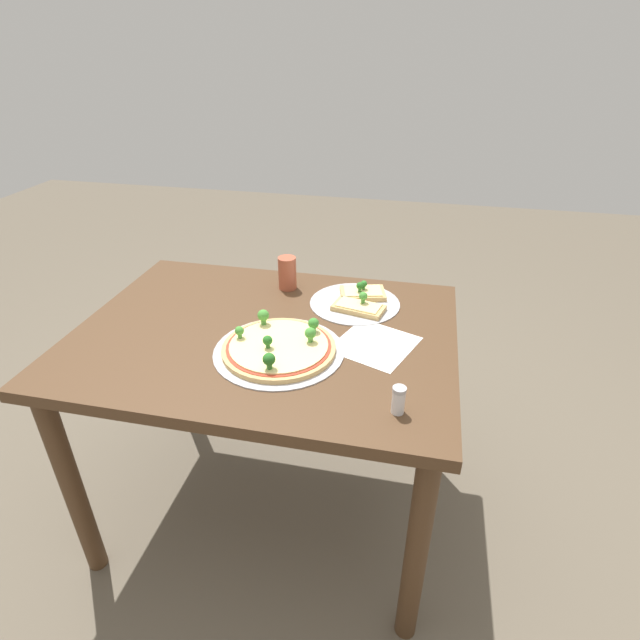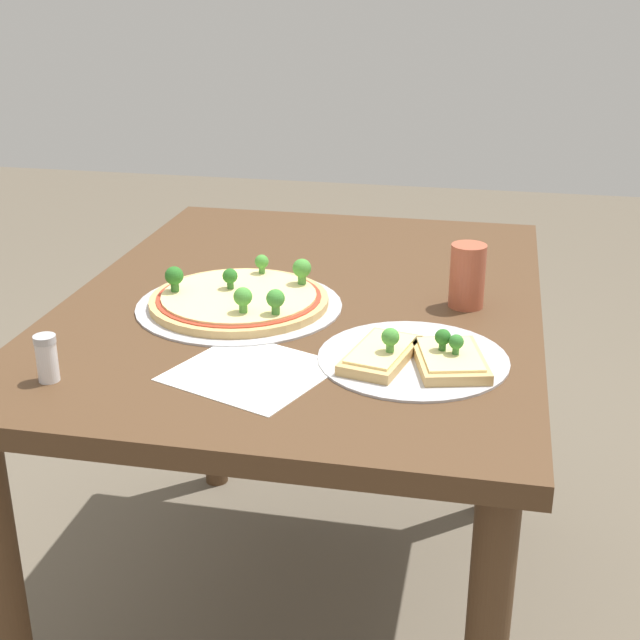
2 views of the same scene
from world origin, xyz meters
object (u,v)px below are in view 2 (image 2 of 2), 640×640
object	(u,v)px
dining_table	(306,348)
drinking_cup	(467,276)
pizza_tray_whole	(240,299)
condiment_shaker	(47,358)
pizza_tray_slice	(416,356)

from	to	relation	value
dining_table	drinking_cup	bearing A→B (deg)	-88.31
pizza_tray_whole	drinking_cup	world-z (taller)	drinking_cup
condiment_shaker	pizza_tray_slice	bearing A→B (deg)	-72.05
condiment_shaker	dining_table	bearing A→B (deg)	-34.90
dining_table	condiment_shaker	size ratio (longest dim) A/B	15.81
drinking_cup	pizza_tray_slice	bearing A→B (deg)	166.39
pizza_tray_slice	condiment_shaker	world-z (taller)	condiment_shaker
drinking_cup	condiment_shaker	distance (m)	0.72
dining_table	pizza_tray_whole	xyz separation A→B (m)	(-0.07, 0.10, 0.12)
pizza_tray_slice	condiment_shaker	bearing A→B (deg)	107.95
pizza_tray_whole	drinking_cup	distance (m)	0.40
drinking_cup	condiment_shaker	size ratio (longest dim) A/B	1.60
drinking_cup	condiment_shaker	world-z (taller)	drinking_cup
dining_table	drinking_cup	world-z (taller)	drinking_cup
pizza_tray_whole	pizza_tray_slice	size ratio (longest dim) A/B	1.24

